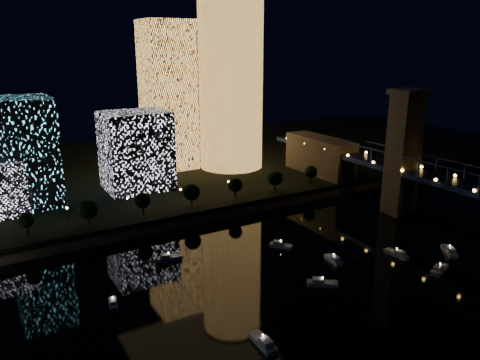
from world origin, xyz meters
name	(u,v)px	position (x,y,z in m)	size (l,w,h in m)	color
ground	(374,315)	(0.00, 0.00, 0.00)	(520.00, 520.00, 0.00)	black
far_bank	(152,169)	(0.00, 160.00, 2.50)	(420.00, 160.00, 5.00)	black
seawall	(221,214)	(0.00, 82.00, 1.50)	(420.00, 6.00, 3.00)	#6B5E4C
tower_cylindrical	(231,82)	(34.34, 134.45, 48.59)	(34.00, 34.00, 86.93)	#F4A94E
tower_rectangular	(168,96)	(6.55, 149.44, 41.58)	(22.99, 22.99, 73.16)	#F4A94E
midrise_blocks	(35,162)	(-61.67, 120.73, 22.19)	(116.67, 32.70, 42.20)	silver
motorboats	(345,293)	(0.22, 11.06, 0.81)	(110.60, 87.72, 2.78)	silver
esplanade_trees	(150,199)	(-27.11, 88.00, 10.47)	(166.02, 6.87, 8.94)	black
street_lamps	(127,201)	(-34.00, 94.00, 9.02)	(132.70, 0.70, 5.65)	black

